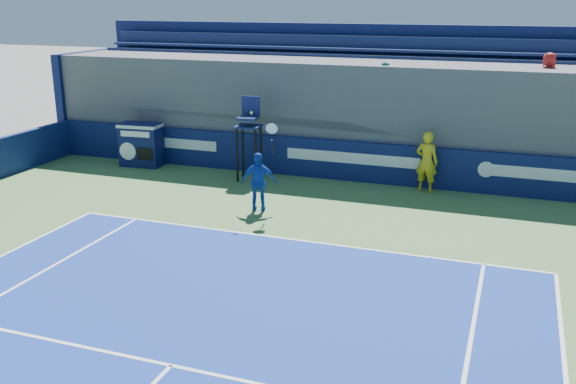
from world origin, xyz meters
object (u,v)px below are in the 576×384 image
(ball_person, at_px, (427,162))
(match_clock, at_px, (141,143))
(tennis_player, at_px, (259,182))
(umpire_chair, at_px, (249,130))

(ball_person, bearing_deg, match_clock, 11.55)
(ball_person, distance_m, tennis_player, 4.90)
(ball_person, xyz_separation_m, umpire_chair, (-5.13, -0.53, 0.66))
(match_clock, bearing_deg, ball_person, 1.18)
(ball_person, xyz_separation_m, tennis_player, (-3.73, -3.18, -0.09))
(ball_person, bearing_deg, umpire_chair, 16.24)
(umpire_chair, height_order, tennis_player, tennis_player)
(match_clock, relative_size, umpire_chair, 0.56)
(tennis_player, bearing_deg, match_clock, 150.68)
(ball_person, distance_m, match_clock, 9.06)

